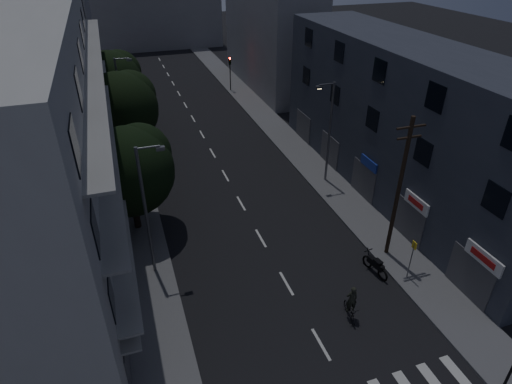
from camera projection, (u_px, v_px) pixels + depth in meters
ground at (211, 151)px, 39.59m from camera, size 160.00×160.00×0.00m
sidewalk_left at (128, 162)px, 37.51m from camera, size 3.00×90.00×0.15m
sidewalk_right at (286, 139)px, 41.60m from camera, size 3.00×90.00×0.15m
lane_markings at (197, 126)px, 44.66m from camera, size 0.15×60.50×0.01m
building_left at (47, 123)px, 27.03m from camera, size 7.00×36.00×14.00m
building_right at (403, 122)px, 31.10m from camera, size 6.19×28.00×11.00m
building_far_left at (64, 24)px, 50.82m from camera, size 6.00×20.00×16.00m
building_far_right at (270, 34)px, 53.28m from camera, size 6.00×20.00×13.00m
building_far_end at (149, 17)px, 73.48m from camera, size 24.00×8.00×10.00m
tree_near at (129, 168)px, 26.88m from camera, size 5.80×5.80×7.15m
tree_mid at (121, 106)px, 35.57m from camera, size 6.22×6.22×7.66m
tree_far at (112, 80)px, 41.98m from camera, size 6.15×6.15×7.61m
traffic_signal_far_right at (230, 67)px, 53.00m from camera, size 0.28×0.37×4.10m
traffic_signal_far_left at (122, 81)px, 47.92m from camera, size 0.28×0.37×4.10m
street_lamp_left_near at (147, 206)px, 23.12m from camera, size 1.51×0.25×8.00m
street_lamp_right at (329, 128)px, 32.37m from camera, size 1.51×0.25×8.00m
street_lamp_left_far at (122, 98)px, 38.34m from camera, size 1.51×0.25×8.00m
utility_pole at (399, 187)px, 24.34m from camera, size 1.80×0.24×9.00m
bus_stop_sign at (412, 253)px, 23.97m from camera, size 0.06×0.35×2.52m
motorcycle at (375, 265)px, 25.11m from camera, size 0.67×2.11×1.36m
cyclist at (350, 307)px, 22.11m from camera, size 0.84×1.71×2.08m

